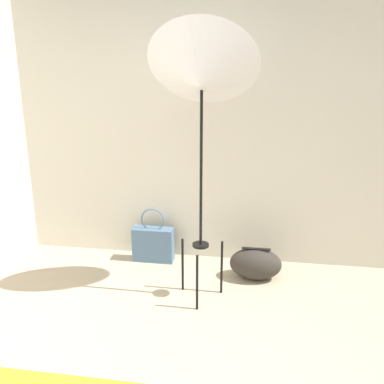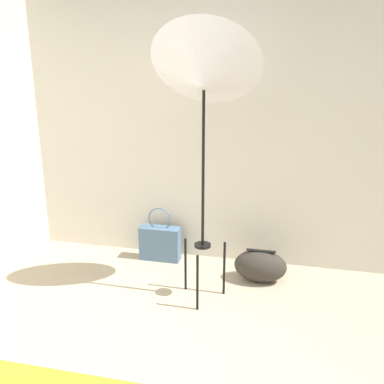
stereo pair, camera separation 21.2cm
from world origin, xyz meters
TOP-DOWN VIEW (x-y plane):
  - wall_back at (0.00, 2.45)m, footprint 8.00×0.05m
  - photo_umbrella at (0.22, 1.68)m, footprint 0.81×0.71m
  - tote_bag at (-0.32, 2.27)m, footprint 0.38×0.13m
  - duffel_bag at (0.65, 2.06)m, footprint 0.45×0.28m

SIDE VIEW (x-z plane):
  - duffel_bag at x=0.65m, z-range 0.00..0.28m
  - tote_bag at x=-0.32m, z-range -0.09..0.43m
  - wall_back at x=0.00m, z-range 0.00..2.60m
  - photo_umbrella at x=0.22m, z-range 0.68..2.82m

